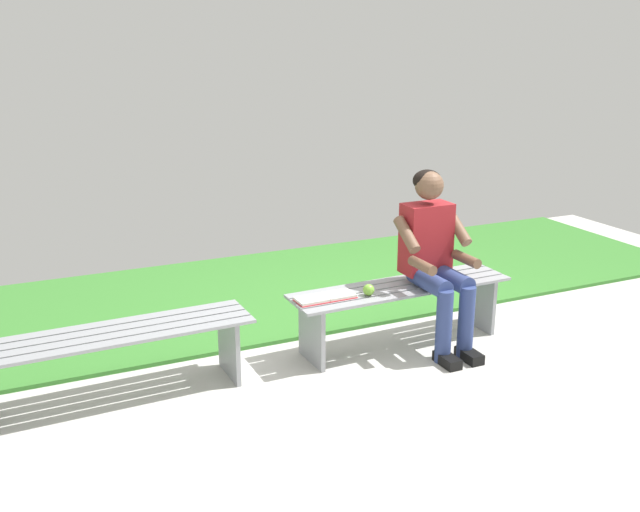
{
  "coord_description": "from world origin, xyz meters",
  "views": [
    {
      "loc": [
        2.48,
        4.04,
        2.1
      ],
      "look_at": [
        0.7,
        0.15,
        0.79
      ],
      "focal_mm": 39.7,
      "sensor_mm": 36.0,
      "label": 1
    }
  ],
  "objects_px": {
    "bench_near": "(401,300)",
    "person_seated": "(435,253)",
    "bench_far": "(112,348)",
    "book_open": "(325,298)",
    "apple": "(369,290)"
  },
  "relations": [
    {
      "from": "bench_near",
      "to": "person_seated",
      "type": "xyz_separation_m",
      "value": [
        -0.2,
        0.1,
        0.35
      ]
    },
    {
      "from": "bench_far",
      "to": "book_open",
      "type": "relative_size",
      "value": 4.1
    },
    {
      "from": "bench_near",
      "to": "bench_far",
      "type": "bearing_deg",
      "value": -0.0
    },
    {
      "from": "bench_near",
      "to": "person_seated",
      "type": "relative_size",
      "value": 1.33
    },
    {
      "from": "person_seated",
      "to": "apple",
      "type": "height_order",
      "value": "person_seated"
    },
    {
      "from": "bench_far",
      "to": "bench_near",
      "type": "bearing_deg",
      "value": 180.0
    },
    {
      "from": "bench_near",
      "to": "book_open",
      "type": "height_order",
      "value": "book_open"
    },
    {
      "from": "apple",
      "to": "book_open",
      "type": "distance_m",
      "value": 0.3
    },
    {
      "from": "person_seated",
      "to": "book_open",
      "type": "height_order",
      "value": "person_seated"
    },
    {
      "from": "book_open",
      "to": "bench_far",
      "type": "bearing_deg",
      "value": -2.45
    },
    {
      "from": "bench_far",
      "to": "apple",
      "type": "height_order",
      "value": "apple"
    },
    {
      "from": "person_seated",
      "to": "book_open",
      "type": "bearing_deg",
      "value": -5.52
    },
    {
      "from": "bench_far",
      "to": "book_open",
      "type": "height_order",
      "value": "book_open"
    },
    {
      "from": "apple",
      "to": "bench_far",
      "type": "bearing_deg",
      "value": -2.62
    },
    {
      "from": "bench_near",
      "to": "book_open",
      "type": "relative_size",
      "value": 3.98
    }
  ]
}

